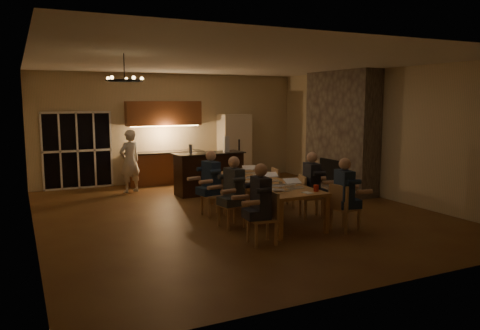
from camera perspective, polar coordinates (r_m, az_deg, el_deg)
name	(u,v)px	position (r m, az deg, el deg)	size (l,w,h in m)	color
floor	(236,213)	(10.19, -0.53, -5.87)	(9.00, 9.00, 0.00)	brown
back_wall	(171,128)	(14.14, -8.37, 4.47)	(8.00, 0.04, 3.20)	tan
left_wall	(28,148)	(9.00, -24.42, 1.94)	(0.04, 9.00, 3.20)	tan
right_wall	(382,134)	(12.19, 16.87, 3.68)	(0.04, 9.00, 3.20)	tan
ceiling	(235,62)	(9.93, -0.56, 12.50)	(8.00, 9.00, 0.04)	white
french_doors	(78,151)	(13.58, -19.19, 1.65)	(1.86, 0.08, 2.10)	black
fireplace	(341,131)	(12.90, 12.21, 4.05)	(0.58, 2.50, 3.20)	#716858
kitchenette	(165,143)	(13.78, -9.13, 2.69)	(2.24, 0.68, 2.40)	brown
refrigerator	(234,147)	(14.53, -0.71, 2.26)	(0.90, 0.68, 2.00)	#EDE0C6
dining_table	(262,199)	(9.79, 2.64, -4.19)	(1.10, 3.32, 0.75)	#BA7B4A
bar_island	(209,173)	(12.21, -3.79, -1.00)	(1.84, 0.68, 1.08)	black
chair_left_near	(262,218)	(7.95, 2.70, -6.52)	(0.44, 0.44, 0.89)	tan
chair_left_mid	(232,204)	(8.99, -1.03, -4.82)	(0.44, 0.44, 0.89)	tan
chair_left_far	(213,195)	(9.91, -3.30, -3.64)	(0.44, 0.44, 0.89)	tan
chair_right_near	(345,207)	(8.96, 12.71, -5.06)	(0.44, 0.44, 0.89)	tan
chair_right_mid	(311,197)	(9.81, 8.69, -3.83)	(0.44, 0.44, 0.89)	tan
chair_right_far	(283,187)	(10.76, 5.31, -2.74)	(0.44, 0.44, 0.89)	tan
person_left_near	(261,204)	(7.90, 2.54, -4.77)	(0.60, 0.60, 1.38)	#252730
person_right_near	(344,195)	(8.86, 12.55, -3.58)	(0.60, 0.60, 1.38)	#1B2C44
person_left_mid	(234,192)	(8.89, -0.75, -3.35)	(0.60, 0.60, 1.38)	#3D4348
person_right_mid	(311,185)	(9.73, 8.70, -2.46)	(0.60, 0.60, 1.38)	#252730
person_left_far	(211,183)	(9.91, -3.54, -2.20)	(0.60, 0.60, 1.38)	#1B2C44
standing_person	(130,161)	(12.69, -13.29, 0.47)	(0.61, 0.40, 1.66)	silver
chandelier	(125,81)	(8.21, -13.89, 9.95)	(0.62, 0.62, 0.03)	black
laptop_a	(276,185)	(8.75, 4.39, -2.40)	(0.32, 0.28, 0.23)	silver
laptop_b	(295,182)	(9.03, 6.68, -2.11)	(0.32, 0.28, 0.23)	silver
laptop_c	(252,177)	(9.65, 1.46, -1.42)	(0.32, 0.28, 0.23)	silver
laptop_d	(271,176)	(9.76, 3.83, -1.32)	(0.32, 0.28, 0.23)	silver
laptop_e	(232,170)	(10.58, -0.99, -0.59)	(0.32, 0.28, 0.23)	silver
laptop_f	(250,169)	(10.77, 1.25, -0.44)	(0.32, 0.28, 0.23)	silver
mug_front	(268,183)	(9.31, 3.45, -2.16)	(0.07, 0.07, 0.10)	white
mug_mid	(254,174)	(10.32, 1.75, -1.16)	(0.07, 0.07, 0.10)	white
mug_back	(229,175)	(10.25, -1.38, -1.22)	(0.08, 0.08, 0.10)	white
redcup_near	(316,188)	(8.78, 9.26, -2.80)	(0.09, 0.09, 0.12)	red
redcup_mid	(233,177)	(9.89, -0.82, -1.49)	(0.09, 0.09, 0.12)	red
can_silver	(281,185)	(9.06, 4.96, -2.39)	(0.07, 0.07, 0.12)	#B2B2B7
can_cola	(227,170)	(10.91, -1.62, -0.61)	(0.07, 0.07, 0.12)	#3F0F0C
plate_near	(289,185)	(9.36, 6.02, -2.39)	(0.27, 0.27, 0.02)	white
plate_left	(270,190)	(8.82, 3.73, -3.00)	(0.23, 0.23, 0.02)	white
plate_far	(264,175)	(10.54, 2.89, -1.20)	(0.25, 0.25, 0.02)	white
notepad	(308,193)	(8.60, 8.23, -3.37)	(0.14, 0.19, 0.01)	white
bar_bottle	(191,149)	(11.93, -6.04, 1.96)	(0.09, 0.09, 0.24)	#99999E
bar_blender	(226,144)	(12.28, -1.69, 2.57)	(0.13, 0.13, 0.41)	silver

